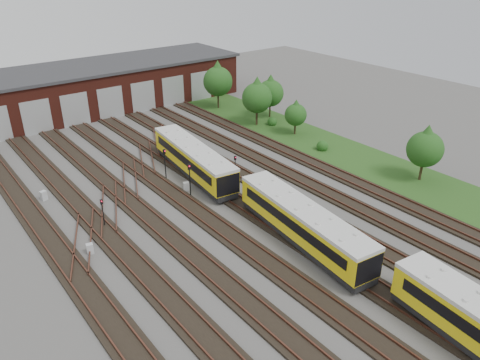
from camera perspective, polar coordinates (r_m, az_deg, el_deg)
ground at (r=40.34m, az=0.69°, el=-5.65°), size 120.00×120.00×0.00m
track_network at (r=40.59m, az=-0.01°, el=-5.25°), size 30.40×70.00×0.33m
maintenance_shed at (r=72.38m, az=-19.70°, el=10.24°), size 51.00×12.50×6.35m
grass_verge at (r=58.61m, az=9.23°, el=4.59°), size 8.00×55.00×0.05m
metro_train at (r=37.53m, az=7.68°, el=-5.26°), size 4.24×46.60×2.97m
signal_mast_0 at (r=41.06m, az=-16.41°, el=-3.46°), size 0.24×0.23×2.66m
signal_mast_1 at (r=44.27m, az=-6.16°, el=0.49°), size 0.32×0.30×3.41m
signal_mast_2 at (r=47.93m, az=-0.59°, el=1.97°), size 0.23×0.22×2.49m
signal_mast_3 at (r=48.01m, az=-9.15°, el=2.36°), size 0.31×0.29×3.36m
relay_cabinet_0 at (r=38.59m, az=-17.82°, el=-7.97°), size 0.59×0.52×0.85m
relay_cabinet_1 at (r=47.96m, az=-22.83°, el=-1.76°), size 0.65×0.59×0.92m
relay_cabinet_2 at (r=46.20m, az=-6.57°, el=-0.80°), size 0.65×0.60×0.89m
relay_cabinet_3 at (r=59.85m, az=-7.62°, el=5.65°), size 0.74×0.69×0.99m
relay_cabinet_4 at (r=58.22m, az=-8.53°, el=4.98°), size 0.62×0.53×0.98m
tree_0 at (r=69.80m, az=-2.73°, el=12.33°), size 4.29×4.29×7.10m
tree_1 at (r=62.56m, az=2.09°, el=10.41°), size 4.00×4.00×6.63m
tree_2 at (r=65.89m, az=3.73°, el=10.89°), size 3.69×3.69×6.12m
tree_3 at (r=59.86m, az=6.82°, el=8.21°), size 2.79×2.79×4.63m
tree_4 at (r=50.20m, az=21.71°, el=3.97°), size 3.63×3.63×6.01m
bush_0 at (r=56.15m, az=10.03°, el=4.28°), size 1.38×1.38×1.38m
bush_1 at (r=63.67m, az=3.95°, el=7.23°), size 1.28×1.28×1.28m
bush_2 at (r=76.86m, az=-4.24°, el=10.60°), size 1.35×1.35×1.35m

